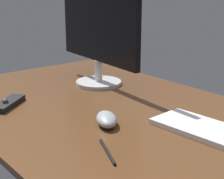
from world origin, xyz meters
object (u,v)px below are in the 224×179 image
keyboard (222,135)px  computer_mouse (107,119)px  media_remote (8,103)px  monitor (98,32)px  pen (107,151)px

keyboard → computer_mouse: (-27.09, -18.60, 0.98)cm
keyboard → media_remote: (-61.41, -34.15, 0.17)cm
monitor → keyboard: monitor is taller
computer_mouse → pen: bearing=-7.2°
computer_mouse → media_remote: bearing=-125.0°
monitor → computer_mouse: (36.46, -24.66, -19.85)cm
media_remote → pen: media_remote is taller
keyboard → pen: bearing=-117.1°
media_remote → keyboard: bearing=80.8°
computer_mouse → media_remote: computer_mouse is taller
monitor → pen: (50.85, -35.81, -21.28)cm
keyboard → monitor: bearing=170.5°
monitor → media_remote: monitor is taller
monitor → keyboard: bearing=-0.9°
keyboard → media_remote: size_ratio=2.65×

